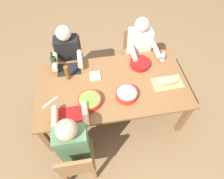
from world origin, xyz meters
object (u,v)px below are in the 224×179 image
at_px(bread_loaf, 168,81).
at_px(napkin_stack, 95,76).
at_px(wine_bottle, 54,62).
at_px(beer_bottle, 67,73).
at_px(chair_far_right, 77,163).
at_px(serving_bowl_salad, 90,101).
at_px(chair_near_right, 71,58).
at_px(diner_far_right, 73,141).
at_px(serving_bowl_fruit, 140,63).
at_px(chair_near_left, 135,50).
at_px(diner_near_left, 140,48).
at_px(diner_near_right, 69,56).
at_px(serving_bowl_pasta, 127,94).
at_px(wine_glass, 163,54).
at_px(cutting_board, 167,83).
at_px(dining_table, 112,88).

relative_size(bread_loaf, napkin_stack, 2.29).
bearing_deg(wine_bottle, beer_bottle, 127.44).
relative_size(chair_far_right, serving_bowl_salad, 3.04).
relative_size(serving_bowl_salad, bread_loaf, 0.87).
bearing_deg(chair_near_right, serving_bowl_salad, 102.31).
relative_size(diner_far_right, serving_bowl_fruit, 4.25).
xyz_separation_m(serving_bowl_fruit, beer_bottle, (1.00, 0.07, 0.07)).
xyz_separation_m(chair_near_left, diner_near_left, (-0.00, 0.18, 0.21)).
bearing_deg(diner_near_left, diner_far_right, 50.43).
distance_m(chair_far_right, beer_bottle, 1.11).
relative_size(diner_far_right, beer_bottle, 5.45).
bearing_deg(serving_bowl_fruit, diner_near_right, -21.21).
bearing_deg(diner_far_right, chair_near_right, -90.00).
xyz_separation_m(serving_bowl_salad, beer_bottle, (0.25, -0.44, 0.06)).
height_order(chair_far_right, diner_near_right, diner_near_right).
relative_size(serving_bowl_pasta, napkin_stack, 1.92).
bearing_deg(chair_near_left, napkin_stack, 41.79).
bearing_deg(napkin_stack, beer_bottle, -4.81).
bearing_deg(beer_bottle, diner_near_left, -157.59).
xyz_separation_m(diner_near_right, wine_bottle, (0.18, 0.24, 0.15)).
xyz_separation_m(serving_bowl_salad, wine_glass, (-1.10, -0.56, 0.07)).
distance_m(diner_near_left, cutting_board, 0.79).
height_order(chair_near_left, serving_bowl_fruit, chair_near_left).
relative_size(chair_far_right, napkin_stack, 6.07).
height_order(diner_far_right, wine_glass, diner_far_right).
bearing_deg(bread_loaf, wine_glass, -98.98).
xyz_separation_m(chair_far_right, wine_glass, (-1.34, -1.17, 0.37)).
distance_m(diner_far_right, cutting_board, 1.39).
distance_m(chair_far_right, wine_bottle, 1.33).
distance_m(diner_near_right, wine_glass, 1.39).
bearing_deg(chair_far_right, wine_glass, -138.71).
relative_size(diner_near_left, beer_bottle, 5.45).
bearing_deg(beer_bottle, serving_bowl_fruit, -175.98).
bearing_deg(chair_far_right, dining_table, -122.90).
relative_size(chair_near_left, chair_near_right, 1.00).
xyz_separation_m(serving_bowl_pasta, napkin_stack, (0.35, -0.39, -0.04)).
relative_size(dining_table, diner_near_left, 1.66).
bearing_deg(chair_near_left, wine_glass, 115.08).
bearing_deg(dining_table, bread_loaf, 171.89).
bearing_deg(serving_bowl_pasta, chair_near_right, -56.76).
xyz_separation_m(diner_far_right, serving_bowl_pasta, (-0.69, -0.45, 0.09)).
relative_size(wine_bottle, beer_bottle, 1.32).
relative_size(chair_near_left, bread_loaf, 2.66).
bearing_deg(chair_near_left, wine_bottle, 18.35).
bearing_deg(serving_bowl_fruit, chair_far_right, 48.48).
relative_size(chair_near_left, chair_far_right, 1.00).
relative_size(cutting_board, wine_glass, 2.41).
bearing_deg(diner_near_right, cutting_board, 148.91).
bearing_deg(diner_near_right, diner_far_right, 90.00).
height_order(serving_bowl_salad, cutting_board, serving_bowl_salad).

